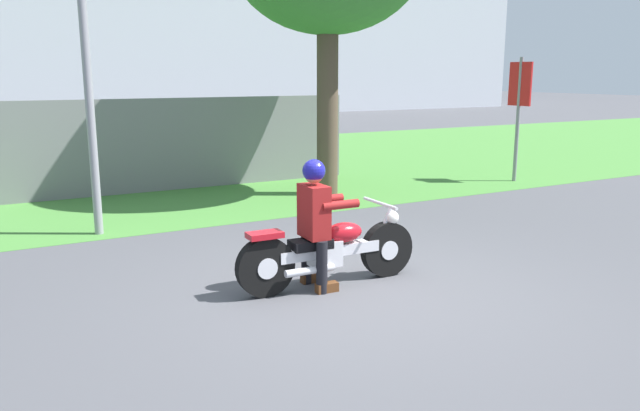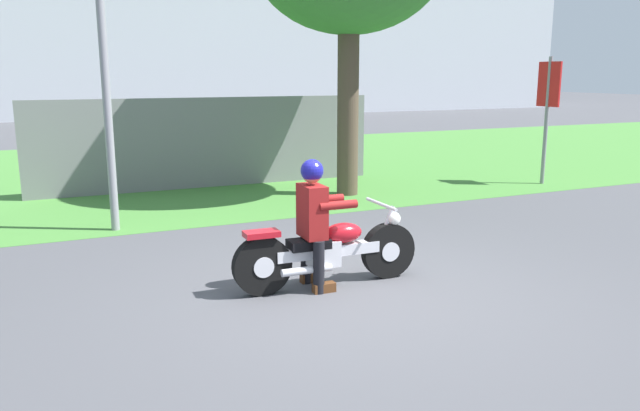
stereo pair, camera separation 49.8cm
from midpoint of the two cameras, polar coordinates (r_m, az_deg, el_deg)
The scene contains 6 objects.
ground at distance 6.57m, azimuth 1.77°, elevation -8.10°, with size 120.00×120.00×0.00m, color #4C4C51.
grass_verge at distance 15.37m, azimuth -16.72°, elevation 3.01°, with size 60.00×12.00×0.01m, color #478438.
motorcycle_lead at distance 6.71m, azimuth -1.24°, elevation -4.21°, with size 2.10×0.66×0.87m.
rider_lead at distance 6.54m, azimuth -2.59°, elevation -0.80°, with size 0.56×0.48×1.39m.
sign_banner at distance 13.80m, azimuth 16.76°, elevation 9.23°, with size 0.08×0.60×2.60m.
fence_segment at distance 12.74m, azimuth -13.22°, elevation 5.52°, with size 7.00×0.06×1.80m, color slate.
Camera 1 is at (-3.38, -5.20, 2.25)m, focal length 35.02 mm.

